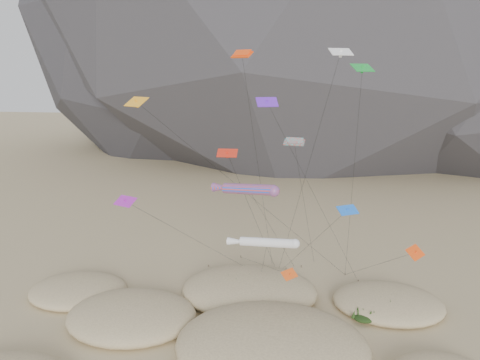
% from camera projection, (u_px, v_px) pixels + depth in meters
% --- Properties ---
extents(dunes, '(47.84, 38.09, 4.11)m').
position_uv_depth(dunes, '(235.00, 344.00, 42.87)').
color(dunes, '#CCB789').
rests_on(dunes, ground).
extents(dune_grass, '(40.61, 27.10, 1.54)m').
position_uv_depth(dune_grass, '(226.00, 352.00, 41.48)').
color(dune_grass, black).
rests_on(dune_grass, ground).
extents(kite_stakes, '(19.23, 5.52, 0.30)m').
position_uv_depth(kite_stakes, '(283.00, 269.00, 60.54)').
color(kite_stakes, '#3F2D1E').
rests_on(kite_stakes, ground).
extents(rainbow_tube_kite, '(8.54, 14.96, 14.47)m').
position_uv_depth(rainbow_tube_kite, '(246.00, 189.00, 47.09)').
color(rainbow_tube_kite, '#F44319').
rests_on(rainbow_tube_kite, ground).
extents(white_tube_kite, '(6.67, 15.89, 10.94)m').
position_uv_depth(white_tube_kite, '(264.00, 242.00, 41.58)').
color(white_tube_kite, silver).
rests_on(white_tube_kite, ground).
extents(orange_parafoil, '(3.75, 11.14, 27.33)m').
position_uv_depth(orange_parafoil, '(243.00, 58.00, 47.74)').
color(orange_parafoil, '#EE400C').
rests_on(orange_parafoil, ground).
extents(multi_parafoil, '(3.67, 12.80, 18.51)m').
position_uv_depth(multi_parafoil, '(295.00, 144.00, 48.31)').
color(multi_parafoil, red).
rests_on(multi_parafoil, ground).
extents(delta_kites, '(29.10, 21.83, 27.25)m').
position_uv_depth(delta_kites, '(273.00, 153.00, 44.34)').
color(delta_kites, '#FC470D').
rests_on(delta_kites, ground).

